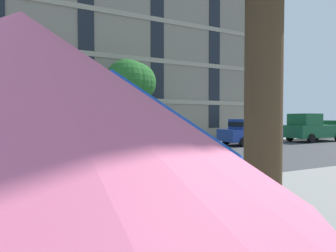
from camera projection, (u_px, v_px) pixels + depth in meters
The scene contains 8 objects.
ground_plane at pixel (49, 169), 9.74m from camera, with size 120.00×120.00×0.00m, color #424244.
sidewalk_far at pixel (46, 148), 15.88m from camera, with size 56.00×3.60×0.12m, color #B2ADA3.
apartment_building at pixel (43, 65), 23.09m from camera, with size 43.39×12.08×12.80m.
pickup_black at pixel (42, 135), 12.96m from camera, with size 5.10×2.12×2.20m.
sedan_green at pixel (158, 134), 15.60m from camera, with size 4.40×1.98×1.78m.
sedan_blue at pixel (250, 131), 18.55m from camera, with size 4.40×1.98×1.78m.
pickup_green at pixel (312, 129), 21.30m from camera, with size 5.10×2.12×2.20m.
street_tree_middle at pixel (132, 82), 18.14m from camera, with size 3.51×3.03×5.79m.
Camera 1 is at (-0.24, -10.61, 1.84)m, focal length 28.72 mm.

